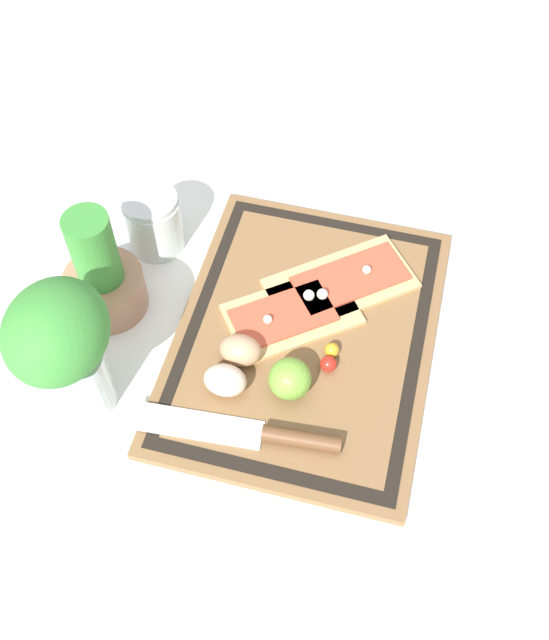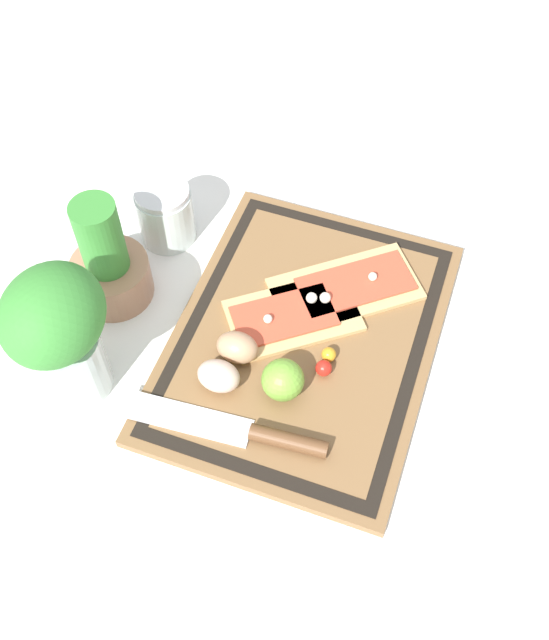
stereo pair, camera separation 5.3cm
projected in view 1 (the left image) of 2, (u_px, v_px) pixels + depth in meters
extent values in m
plane|color=white|center=(305.00, 340.00, 1.05)|extent=(6.00, 6.00, 0.00)
cube|color=brown|center=(305.00, 337.00, 1.04)|extent=(0.46, 0.35, 0.01)
cube|color=black|center=(305.00, 334.00, 1.04)|extent=(0.43, 0.32, 0.00)
cube|color=brown|center=(305.00, 334.00, 1.04)|extent=(0.40, 0.29, 0.00)
cube|color=tan|center=(340.00, 284.00, 1.08)|extent=(0.21, 0.23, 0.01)
cube|color=#D14C33|center=(350.00, 278.00, 1.08)|extent=(0.16, 0.17, 0.00)
sphere|color=silver|center=(322.00, 294.00, 1.05)|extent=(0.02, 0.02, 0.02)
sphere|color=silver|center=(367.00, 270.00, 1.08)|extent=(0.01, 0.01, 0.01)
cube|color=tan|center=(292.00, 314.00, 1.05)|extent=(0.19, 0.21, 0.01)
cube|color=#D14C33|center=(283.00, 315.00, 1.04)|extent=(0.14, 0.16, 0.00)
sphere|color=silver|center=(309.00, 295.00, 1.05)|extent=(0.02, 0.02, 0.02)
sphere|color=silver|center=(268.00, 318.00, 1.03)|extent=(0.01, 0.01, 0.01)
cube|color=silver|center=(197.00, 425.00, 0.96)|extent=(0.05, 0.17, 0.00)
cylinder|color=brown|center=(302.00, 439.00, 0.93)|extent=(0.03, 0.10, 0.02)
ellipsoid|color=tan|center=(241.00, 350.00, 1.00)|extent=(0.04, 0.06, 0.04)
ellipsoid|color=beige|center=(225.00, 380.00, 0.97)|extent=(0.04, 0.06, 0.04)
sphere|color=#70A838|center=(288.00, 379.00, 0.96)|extent=(0.06, 0.06, 0.06)
sphere|color=red|center=(328.00, 364.00, 1.00)|extent=(0.02, 0.02, 0.02)
sphere|color=gold|center=(332.00, 350.00, 1.01)|extent=(0.02, 0.02, 0.02)
cylinder|color=#AD7A5B|center=(106.00, 290.00, 1.06)|extent=(0.11, 0.11, 0.06)
cylinder|color=#388433|center=(96.00, 257.00, 1.00)|extent=(0.06, 0.06, 0.15)
cylinder|color=silver|center=(154.00, 224.00, 1.11)|extent=(0.08, 0.08, 0.09)
cylinder|color=#B73323|center=(157.00, 235.00, 1.14)|extent=(0.07, 0.07, 0.03)
cylinder|color=silver|center=(150.00, 201.00, 1.07)|extent=(0.08, 0.08, 0.01)
cylinder|color=silver|center=(77.00, 379.00, 0.96)|extent=(0.09, 0.09, 0.11)
ellipsoid|color=#388433|center=(56.00, 332.00, 0.86)|extent=(0.14, 0.12, 0.11)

